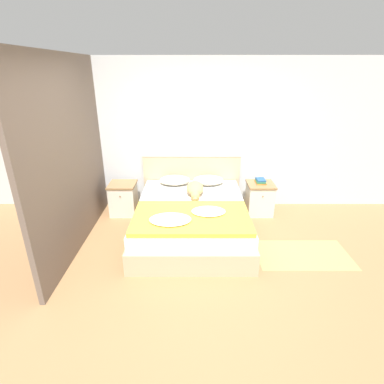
# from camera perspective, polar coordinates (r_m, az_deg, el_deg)

# --- Properties ---
(ground_plane) EXTENTS (16.00, 16.00, 0.00)m
(ground_plane) POSITION_cam_1_polar(r_m,az_deg,el_deg) (3.82, -0.63, -15.60)
(ground_plane) COLOR #997047
(wall_back) EXTENTS (9.00, 0.06, 2.55)m
(wall_back) POSITION_cam_1_polar(r_m,az_deg,el_deg) (5.25, -0.40, 10.59)
(wall_back) COLOR silver
(wall_back) RESTS_ON ground_plane
(wall_side_left) EXTENTS (0.06, 3.10, 2.55)m
(wall_side_left) POSITION_cam_1_polar(r_m,az_deg,el_deg) (4.50, -21.05, 7.07)
(wall_side_left) COLOR #706056
(wall_side_left) RESTS_ON ground_plane
(bed) EXTENTS (1.64, 2.06, 0.51)m
(bed) POSITION_cam_1_polar(r_m,az_deg,el_deg) (4.53, -0.01, -5.21)
(bed) COLOR #C6B28E
(bed) RESTS_ON ground_plane
(headboard) EXTENTS (1.72, 0.06, 0.96)m
(headboard) POSITION_cam_1_polar(r_m,az_deg,el_deg) (5.39, 0.02, 2.37)
(headboard) COLOR #C6B28E
(headboard) RESTS_ON ground_plane
(nightstand_left) EXTENTS (0.45, 0.46, 0.55)m
(nightstand_left) POSITION_cam_1_polar(r_m,az_deg,el_deg) (5.31, -12.81, -1.17)
(nightstand_left) COLOR silver
(nightstand_left) RESTS_ON ground_plane
(nightstand_right) EXTENTS (0.45, 0.46, 0.55)m
(nightstand_right) POSITION_cam_1_polar(r_m,az_deg,el_deg) (5.31, 12.84, -1.19)
(nightstand_right) COLOR silver
(nightstand_right) RESTS_ON ground_plane
(pillow_left) EXTENTS (0.52, 0.36, 0.15)m
(pillow_left) POSITION_cam_1_polar(r_m,az_deg,el_deg) (5.14, -3.22, 2.27)
(pillow_left) COLOR beige
(pillow_left) RESTS_ON bed
(pillow_right) EXTENTS (0.52, 0.36, 0.15)m
(pillow_right) POSITION_cam_1_polar(r_m,az_deg,el_deg) (5.13, 3.25, 2.27)
(pillow_right) COLOR beige
(pillow_right) RESTS_ON bed
(quilt) EXTENTS (1.53, 0.95, 0.11)m
(quilt) POSITION_cam_1_polar(r_m,az_deg,el_deg) (3.93, -0.19, -4.86)
(quilt) COLOR yellow
(quilt) RESTS_ON bed
(dog) EXTENTS (0.27, 0.69, 0.18)m
(dog) POSITION_cam_1_polar(r_m,az_deg,el_deg) (4.72, 0.70, 0.58)
(dog) COLOR tan
(dog) RESTS_ON bed
(book_stack) EXTENTS (0.17, 0.23, 0.07)m
(book_stack) POSITION_cam_1_polar(r_m,az_deg,el_deg) (5.23, 13.02, 2.03)
(book_stack) COLOR orange
(book_stack) RESTS_ON nightstand_right
(rug) EXTENTS (1.25, 0.72, 0.00)m
(rug) POSITION_cam_1_polar(r_m,az_deg,el_deg) (4.44, 20.44, -11.12)
(rug) COLOR tan
(rug) RESTS_ON ground_plane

